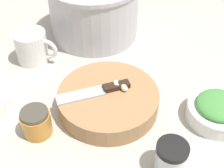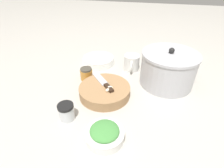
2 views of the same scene
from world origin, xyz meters
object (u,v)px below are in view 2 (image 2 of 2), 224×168
cutting_board (105,91)px  chef_knife (104,83)px  garlic_cloves (109,88)px  spice_jar (66,112)px  honey_jar (86,74)px  stock_pot (168,69)px  herb_bowl (105,134)px  plate_stack (98,60)px  coffee_mug (132,63)px

cutting_board → chef_knife: 0.04m
garlic_cloves → spice_jar: spice_jar is taller
cutting_board → honey_jar: 0.18m
cutting_board → stock_pot: (-0.18, 0.30, 0.06)m
honey_jar → herb_bowl: bearing=28.4°
herb_bowl → honey_jar: bearing=-151.6°
herb_bowl → garlic_cloves: bearing=-170.2°
garlic_cloves → plate_stack: (-0.33, -0.15, -0.04)m
cutting_board → plate_stack: (-0.32, -0.13, -0.01)m
chef_knife → plate_stack: (-0.29, -0.12, -0.03)m
chef_knife → coffee_mug: size_ratio=1.22×
coffee_mug → stock_pot: stock_pot is taller
chef_knife → honey_jar: bearing=102.3°
chef_knife → coffee_mug: (-0.26, 0.10, -0.01)m
garlic_cloves → herb_bowl: 0.24m
cutting_board → herb_bowl: herb_bowl is taller
honey_jar → chef_knife: bearing=53.5°
cutting_board → herb_bowl: bearing=14.7°
spice_jar → plate_stack: size_ratio=0.36×
spice_jar → honey_jar: size_ratio=1.09×
cutting_board → herb_bowl: size_ratio=1.69×
spice_jar → stock_pot: size_ratio=0.26×
cutting_board → chef_knife: size_ratio=1.59×
herb_bowl → plate_stack: 0.60m
cutting_board → stock_pot: stock_pot is taller
coffee_mug → stock_pot: 0.23m
coffee_mug → spice_jar: bearing=-24.1°
chef_knife → garlic_cloves: bearing=-92.9°
cutting_board → garlic_cloves: size_ratio=5.35×
garlic_cloves → spice_jar: bearing=-39.4°
herb_bowl → stock_pot: stock_pot is taller
coffee_mug → plate_stack: bearing=-99.5°
cutting_board → plate_stack: size_ratio=1.21×
chef_knife → stock_pot: 0.34m
garlic_cloves → stock_pot: size_ratio=0.16×
garlic_cloves → honey_jar: bearing=-130.2°
garlic_cloves → spice_jar: 0.22m
plate_stack → stock_pot: bearing=71.4°
cutting_board → plate_stack: 0.34m
stock_pot → coffee_mug: bearing=-117.6°
honey_jar → plate_stack: bearing=176.8°
plate_stack → stock_pot: 0.45m
coffee_mug → honey_jar: coffee_mug is taller
chef_knife → spice_jar: 0.24m
honey_jar → cutting_board: bearing=48.7°
chef_knife → honey_jar: (-0.10, -0.13, -0.02)m
cutting_board → coffee_mug: (-0.28, 0.10, 0.02)m
garlic_cloves → cutting_board: bearing=-123.8°
cutting_board → garlic_cloves: garlic_cloves is taller
garlic_cloves → honey_jar: (-0.14, -0.16, -0.02)m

